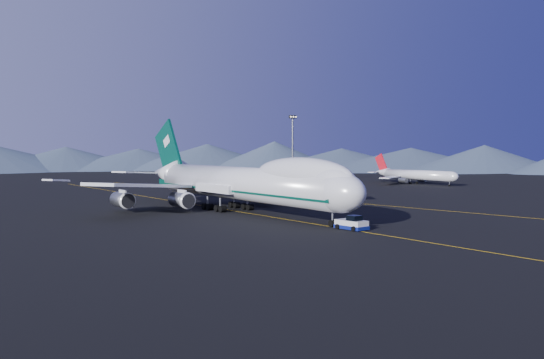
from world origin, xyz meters
TOP-DOWN VIEW (x-y plane):
  - ground at (0.00, 0.00)m, footprint 500.00×500.00m
  - taxiway_line_main at (0.00, 0.00)m, footprint 0.25×220.00m
  - taxiway_line_side at (30.00, 10.00)m, footprint 28.08×198.09m
  - mountain_ridge at (124.84, 10.92)m, footprint 374.91×567.11m
  - boeing_747 at (0.00, 0.03)m, footprint 59.62×72.43m
  - pushback_tug at (0.35, -30.52)m, footprint 3.26×5.36m
  - second_jet at (96.20, 40.30)m, footprint 32.28×36.47m
  - service_van at (33.99, 9.74)m, footprint 3.64×5.37m
  - floodlight_mast at (64.65, 67.66)m, footprint 2.92×2.19m

SIDE VIEW (x-z plane):
  - ground at x=0.00m, z-range 0.00..0.00m
  - taxiway_line_main at x=0.00m, z-range 0.01..0.01m
  - taxiway_line_side at x=30.00m, z-range 0.01..0.01m
  - service_van at x=33.99m, z-range 0.00..1.37m
  - pushback_tug at x=0.35m, z-range -0.42..1.85m
  - second_jet at x=96.20m, z-range -2.05..8.33m
  - boeing_747 at x=0.00m, z-range -3.87..15.50m
  - mountain_ridge at x=124.84m, z-range 0.00..12.00m
  - floodlight_mast at x=64.65m, z-range 0.16..23.80m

